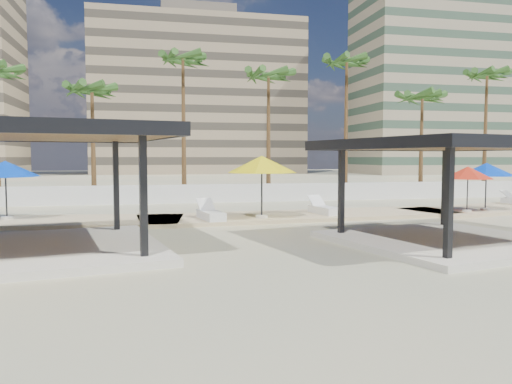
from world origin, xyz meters
TOP-DOWN VIEW (x-y plane):
  - ground at (0.00, 0.00)m, footprint 200.00×200.00m
  - promenade at (2.00, 7.67)m, footprint 44.45×7.97m
  - boundary_wall at (0.00, 16.00)m, footprint 56.00×0.30m
  - building_mid at (4.00, 78.00)m, footprint 38.00×16.00m
  - building_east at (48.00, 66.00)m, footprint 32.00×15.00m
  - pavilion_central at (4.41, -1.28)m, footprint 8.41×8.41m
  - pavilion_west at (-8.95, -0.11)m, footprint 9.03×9.03m
  - umbrella_a at (-11.79, 7.86)m, footprint 3.65×3.65m
  - umbrella_b at (-0.42, 5.80)m, footprint 4.17×4.17m
  - umbrella_c at (10.49, 6.11)m, footprint 3.10×3.10m
  - umbrella_d at (11.85, 6.49)m, footprint 3.07×3.07m
  - lounger_a at (-2.79, 5.85)m, footprint 1.12×2.42m
  - lounger_b at (2.99, 6.85)m, footprint 1.09×2.36m
  - palm_c at (-9.00, 18.10)m, footprint 3.00×3.00m
  - palm_d at (-3.00, 18.90)m, footprint 3.00×3.00m
  - palm_e at (3.00, 18.40)m, footprint 3.00×3.00m
  - palm_f at (9.00, 18.60)m, footprint 3.00×3.00m
  - palm_g at (15.00, 18.20)m, footprint 3.00×3.00m
  - palm_h at (21.00, 18.80)m, footprint 3.00×3.00m

SIDE VIEW (x-z plane):
  - ground at x=0.00m, z-range 0.00..0.00m
  - promenade at x=2.00m, z-range -0.06..0.18m
  - lounger_b at x=2.99m, z-range -0.04..0.82m
  - lounger_a at x=-2.79m, z-range -0.05..0.83m
  - boundary_wall at x=0.00m, z-range 0.00..1.20m
  - pavilion_central at x=4.41m, z-range 0.35..3.92m
  - umbrella_c at x=10.49m, z-range 1.02..3.34m
  - umbrella_d at x=11.85m, z-range 1.08..3.58m
  - pavilion_west at x=-8.95m, z-range 0.38..4.30m
  - umbrella_a at x=-11.79m, z-range 1.13..3.76m
  - umbrella_b at x=-0.42m, z-range 1.21..4.07m
  - palm_c at x=-9.00m, z-range 3.00..11.19m
  - palm_g at x=15.00m, z-range 3.07..11.43m
  - palm_e at x=3.00m, z-range 3.62..13.23m
  - palm_h at x=21.00m, z-range 3.95..14.30m
  - palm_d at x=-3.00m, z-range 4.06..14.68m
  - palm_f at x=9.00m, z-range 4.16..15.01m
  - building_mid at x=4.00m, z-range -0.93..29.47m
  - building_east at x=48.00m, z-range -0.93..35.47m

